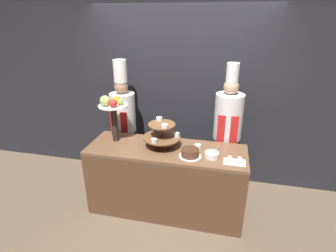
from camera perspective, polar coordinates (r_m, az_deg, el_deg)
name	(u,v)px	position (r m, az deg, el deg)	size (l,w,h in m)	color
ground_plane	(160,225)	(3.40, -1.69, -20.70)	(14.00, 14.00, 0.00)	brown
wall_back	(181,87)	(3.78, 2.75, 8.39)	(10.00, 0.06, 2.80)	#232328
buffet_counter	(166,179)	(3.36, -0.39, -11.56)	(1.90, 0.64, 0.88)	brown
tiered_stand	(162,134)	(3.11, -1.35, -1.74)	(0.45, 0.45, 0.34)	brown
fruit_pedestal	(112,109)	(3.24, -12.05, 3.61)	(0.36, 0.36, 0.60)	#2D231E
cake_round	(190,153)	(2.95, 4.85, -5.88)	(0.25, 0.25, 0.09)	white
cup_white	(198,147)	(3.12, 6.50, -4.59)	(0.08, 0.08, 0.07)	white
cake_square_tray	(235,161)	(2.93, 14.30, -7.37)	(0.23, 0.15, 0.05)	white
serving_bowl_near	(212,155)	(2.98, 9.50, -6.20)	(0.16, 0.16, 0.16)	white
chef_left	(123,120)	(3.78, -9.67, 1.34)	(0.35, 0.35, 1.82)	#28282D
chef_center_left	(227,128)	(3.51, 12.80, -0.34)	(0.36, 0.36, 1.83)	#28282D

